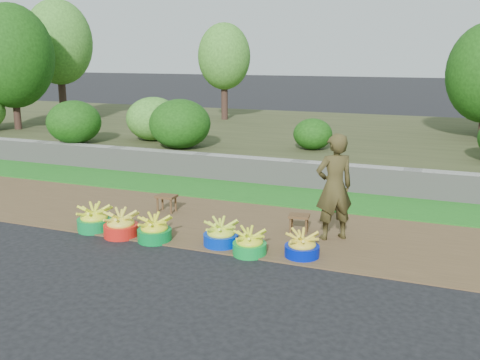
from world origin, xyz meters
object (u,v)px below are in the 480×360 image
at_px(basin_a, 94,219).
at_px(vendor_woman, 334,187).
at_px(basin_b, 121,225).
at_px(stool_right, 299,218).
at_px(basin_c, 154,230).
at_px(basin_d, 221,235).
at_px(basin_f, 302,246).
at_px(basin_e, 250,244).
at_px(stool_left, 166,199).

relative_size(basin_a, vendor_woman, 0.34).
distance_m(basin_b, stool_right, 2.71).
relative_size(basin_c, basin_d, 1.00).
bearing_deg(basin_c, basin_d, 9.40).
distance_m(basin_b, vendor_woman, 3.24).
xyz_separation_m(basin_a, basin_d, (2.12, 0.09, -0.01)).
height_order(basin_b, basin_c, basin_b).
xyz_separation_m(basin_f, vendor_woman, (0.23, 0.87, 0.65)).
height_order(basin_d, vendor_woman, vendor_woman).
bearing_deg(vendor_woman, basin_a, -20.73).
distance_m(basin_a, basin_f, 3.32).
xyz_separation_m(basin_a, basin_c, (1.12, -0.08, -0.01)).
relative_size(basin_e, vendor_woman, 0.30).
bearing_deg(vendor_woman, basin_d, -4.50).
xyz_separation_m(basin_b, basin_c, (0.58, 0.01, -0.01)).
xyz_separation_m(basin_e, stool_right, (0.38, 1.12, 0.08)).
bearing_deg(stool_right, basin_d, -132.63).
xyz_separation_m(basin_b, stool_right, (2.46, 1.14, 0.06)).
relative_size(basin_f, vendor_woman, 0.30).
bearing_deg(basin_d, vendor_woman, 31.33).
relative_size(basin_a, basin_d, 1.05).
distance_m(basin_d, basin_f, 1.20).
distance_m(basin_b, basin_c, 0.58).
height_order(basin_a, stool_right, basin_a).
relative_size(basin_d, stool_left, 1.48).
bearing_deg(vendor_woman, stool_right, -45.66).
bearing_deg(basin_d, basin_c, -170.60).
distance_m(stool_left, stool_right, 2.44).
relative_size(basin_b, basin_c, 1.03).
height_order(basin_f, vendor_woman, vendor_woman).
relative_size(basin_c, stool_right, 1.47).
distance_m(basin_a, basin_d, 2.13).
relative_size(basin_d, basin_e, 1.08).
xyz_separation_m(basin_c, vendor_woman, (2.42, 1.03, 0.64)).
relative_size(basin_a, stool_right, 1.55).
bearing_deg(basin_c, basin_f, 4.34).
bearing_deg(stool_left, basin_e, -32.81).
bearing_deg(basin_c, stool_right, 30.88).
bearing_deg(stool_right, stool_left, 175.38).
xyz_separation_m(basin_d, stool_left, (-1.54, 1.16, 0.09)).
distance_m(basin_c, basin_e, 1.50).
bearing_deg(basin_f, basin_d, -179.93).
bearing_deg(basin_b, basin_c, 1.23).
bearing_deg(stool_left, basin_d, -36.86).
xyz_separation_m(basin_a, basin_f, (3.32, 0.09, -0.02)).
distance_m(basin_c, stool_left, 1.43).
bearing_deg(basin_a, basin_c, -3.86).
bearing_deg(basin_c, vendor_woman, 23.08).
relative_size(basin_e, stool_right, 1.37).
bearing_deg(stool_right, basin_b, -155.16).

